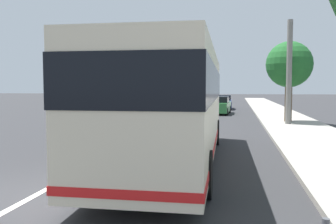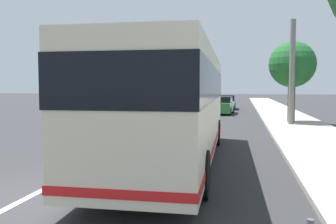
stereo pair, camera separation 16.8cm
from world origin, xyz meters
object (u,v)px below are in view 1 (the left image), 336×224
at_px(car_ahead_same_lane, 219,106).
at_px(roadside_tree_mid_block, 289,65).
at_px(car_far_distant, 164,103).
at_px(car_behind_bus, 222,102).
at_px(utility_pole, 289,73).
at_px(car_side_street, 159,105).
at_px(coach_bus, 173,101).

height_order(car_ahead_same_lane, roadside_tree_mid_block, roadside_tree_mid_block).
height_order(car_far_distant, car_behind_bus, car_far_distant).
height_order(car_far_distant, utility_pole, utility_pole).
distance_m(car_ahead_same_lane, car_behind_bus, 6.83).
distance_m(car_ahead_same_lane, roadside_tree_mid_block, 9.24).
height_order(roadside_tree_mid_block, utility_pole, utility_pole).
bearing_deg(car_side_street, coach_bus, 15.60).
bearing_deg(roadside_tree_mid_block, car_far_distant, 41.35).
bearing_deg(car_far_distant, coach_bus, 12.33).
relative_size(car_far_distant, roadside_tree_mid_block, 0.79).
distance_m(car_behind_bus, utility_pole, 16.52).
xyz_separation_m(car_side_street, car_behind_bus, (7.30, -5.15, -0.02)).
bearing_deg(car_ahead_same_lane, car_side_street, 98.37).
relative_size(car_side_street, roadside_tree_mid_block, 0.83).
relative_size(coach_bus, car_side_street, 2.56).
height_order(coach_bus, car_side_street, coach_bus).
distance_m(roadside_tree_mid_block, utility_pole, 1.59).
xyz_separation_m(coach_bus, roadside_tree_mid_block, (12.57, -5.04, 1.75)).
bearing_deg(car_behind_bus, roadside_tree_mid_block, -162.83).
relative_size(car_far_distant, utility_pole, 0.66).
bearing_deg(utility_pole, roadside_tree_mid_block, -7.55).
bearing_deg(car_side_street, utility_pole, 50.56).
relative_size(car_ahead_same_lane, car_side_street, 1.10).
distance_m(coach_bus, roadside_tree_mid_block, 13.65).
bearing_deg(utility_pole, car_far_distant, 37.47).
bearing_deg(car_behind_bus, car_far_distant, 113.22).
bearing_deg(utility_pole, car_side_street, 48.57).
bearing_deg(car_ahead_same_lane, car_far_distant, 56.01).
xyz_separation_m(coach_bus, car_ahead_same_lane, (20.00, -0.39, -1.18)).
height_order(car_far_distant, roadside_tree_mid_block, roadside_tree_mid_block).
xyz_separation_m(car_ahead_same_lane, roadside_tree_mid_block, (-7.43, -4.65, 2.93)).
bearing_deg(car_far_distant, car_side_street, 6.70).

